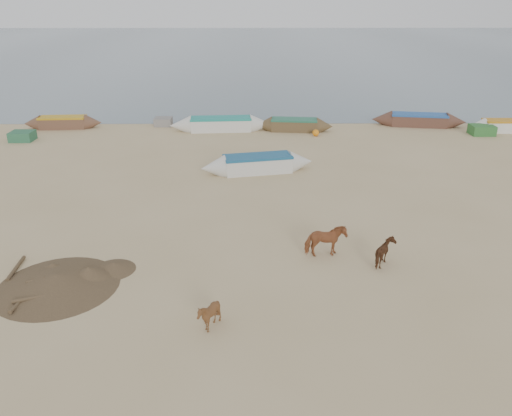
{
  "coord_description": "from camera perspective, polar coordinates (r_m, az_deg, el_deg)",
  "views": [
    {
      "loc": [
        -0.15,
        -13.66,
        8.5
      ],
      "look_at": [
        0.0,
        4.0,
        1.0
      ],
      "focal_mm": 35.0,
      "sensor_mm": 36.0,
      "label": 1
    }
  ],
  "objects": [
    {
      "name": "ground",
      "position": [
        16.09,
        0.12,
        -8.88
      ],
      "size": [
        140.0,
        140.0,
        0.0
      ],
      "primitive_type": "plane",
      "color": "tan",
      "rests_on": "ground"
    },
    {
      "name": "calf_right",
      "position": [
        17.57,
        14.63,
        -5.01
      ],
      "size": [
        0.89,
        1.01,
        0.93
      ],
      "primitive_type": "imported",
      "rotation": [
        0.0,
        0.0,
        1.46
      ],
      "color": "#532F1B",
      "rests_on": "ground"
    },
    {
      "name": "cow_adult",
      "position": [
        17.7,
        7.93,
        -3.75
      ],
      "size": [
        1.5,
        0.85,
        1.2
      ],
      "primitive_type": "imported",
      "rotation": [
        0.0,
        0.0,
        1.72
      ],
      "color": "#9C5933",
      "rests_on": "ground"
    },
    {
      "name": "sea",
      "position": [
        96.03,
        -0.42,
        17.94
      ],
      "size": [
        160.0,
        160.0,
        0.0
      ],
      "primitive_type": "plane",
      "color": "slate",
      "rests_on": "ground"
    },
    {
      "name": "waterline_canoes",
      "position": [
        35.05,
        4.63,
        9.63
      ],
      "size": [
        58.71,
        4.38,
        0.92
      ],
      "color": "brown",
      "rests_on": "ground"
    },
    {
      "name": "calf_front",
      "position": [
        14.03,
        -5.39,
        -12.07
      ],
      "size": [
        1.03,
        0.97,
        0.92
      ],
      "primitive_type": "imported",
      "rotation": [
        0.0,
        0.0,
        -1.24
      ],
      "color": "brown",
      "rests_on": "ground"
    },
    {
      "name": "beach_clutter",
      "position": [
        34.36,
        6.11,
        9.08
      ],
      "size": [
        45.2,
        5.13,
        0.64
      ],
      "color": "#2C6343",
      "rests_on": "ground"
    },
    {
      "name": "near_canoe",
      "position": [
        26.13,
        0.2,
        5.07
      ],
      "size": [
        6.09,
        2.48,
        0.9
      ],
      "primitive_type": null,
      "rotation": [
        0.0,
        0.0,
        0.21
      ],
      "color": "silver",
      "rests_on": "ground"
    },
    {
      "name": "debris_pile",
      "position": [
        17.14,
        -21.8,
        -7.69
      ],
      "size": [
        4.45,
        4.45,
        0.44
      ],
      "primitive_type": "cone",
      "rotation": [
        0.0,
        0.0,
        -0.16
      ],
      "color": "brown",
      "rests_on": "ground"
    }
  ]
}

